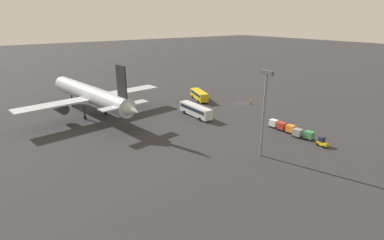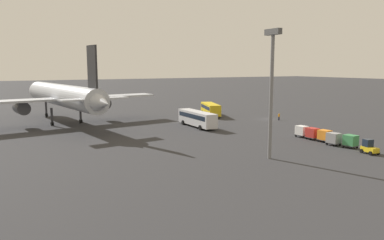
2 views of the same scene
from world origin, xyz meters
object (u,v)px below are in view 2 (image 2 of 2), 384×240
(baggage_tug, at_px, (369,147))
(cargo_cart_white, at_px, (302,131))
(shuttle_bus_near, at_px, (211,109))
(cargo_cart_orange, at_px, (325,135))
(cargo_cart_green, at_px, (351,141))
(airplane, at_px, (64,96))
(shuttle_bus_far, at_px, (197,118))
(worker_person, at_px, (279,117))
(cargo_cart_red, at_px, (312,133))
(cargo_cart_grey, at_px, (334,138))

(baggage_tug, bearing_deg, cargo_cart_white, 4.46)
(shuttle_bus_near, height_order, cargo_cart_orange, shuttle_bus_near)
(baggage_tug, bearing_deg, cargo_cart_green, -4.14)
(shuttle_bus_near, relative_size, cargo_cart_green, 5.33)
(airplane, distance_m, shuttle_bus_far, 30.24)
(worker_person, relative_size, cargo_cart_white, 0.82)
(worker_person, relative_size, cargo_cart_red, 0.82)
(cargo_cart_grey, height_order, cargo_cart_white, same)
(cargo_cart_white, bearing_deg, shuttle_bus_far, 29.76)
(baggage_tug, relative_size, cargo_cart_grey, 1.21)
(cargo_cart_orange, distance_m, cargo_cart_red, 2.61)
(baggage_tug, bearing_deg, airplane, 40.97)
(worker_person, height_order, cargo_cart_orange, cargo_cart_orange)
(cargo_cart_red, bearing_deg, cargo_cart_grey, 172.60)
(cargo_cart_orange, xyz_separation_m, cargo_cart_white, (5.21, 0.08, 0.00))
(cargo_cart_grey, xyz_separation_m, cargo_cart_orange, (2.60, -0.83, 0.00))
(worker_person, bearing_deg, shuttle_bus_near, 34.62)
(worker_person, height_order, cargo_cart_red, cargo_cart_red)
(worker_person, xyz_separation_m, cargo_cart_grey, (-26.37, 11.79, 0.32))
(shuttle_bus_near, xyz_separation_m, worker_person, (-14.70, -10.15, -1.03))
(airplane, relative_size, cargo_cart_orange, 23.03)
(airplane, relative_size, cargo_cart_grey, 23.03)
(worker_person, bearing_deg, cargo_cart_green, 159.22)
(airplane, relative_size, cargo_cart_red, 23.03)
(shuttle_bus_far, bearing_deg, cargo_cart_white, -148.94)
(shuttle_bus_far, xyz_separation_m, cargo_cart_white, (-19.25, -11.01, -0.79))
(cargo_cart_red, bearing_deg, cargo_cart_green, -179.11)
(baggage_tug, height_order, cargo_cart_white, baggage_tug)
(airplane, bearing_deg, cargo_cart_green, -151.58)
(worker_person, bearing_deg, cargo_cart_orange, 155.23)
(shuttle_bus_far, height_order, cargo_cart_white, shuttle_bus_far)
(cargo_cart_orange, bearing_deg, worker_person, -24.77)
(shuttle_bus_far, height_order, cargo_cart_green, shuttle_bus_far)
(worker_person, height_order, cargo_cart_white, cargo_cart_white)
(cargo_cart_grey, height_order, cargo_cart_orange, same)
(shuttle_bus_near, distance_m, shuttle_bus_far, 18.38)
(cargo_cart_white, bearing_deg, cargo_cart_green, -179.74)
(airplane, distance_m, cargo_cart_green, 59.36)
(airplane, xyz_separation_m, baggage_tug, (-51.59, -34.16, -5.28))
(cargo_cart_grey, bearing_deg, cargo_cart_white, -5.48)
(airplane, bearing_deg, cargo_cart_orange, -148.35)
(shuttle_bus_far, height_order, cargo_cart_orange, shuttle_bus_far)
(shuttle_bus_near, distance_m, cargo_cart_grey, 41.11)
(cargo_cart_white, bearing_deg, shuttle_bus_near, -1.54)
(airplane, relative_size, cargo_cart_green, 23.03)
(cargo_cart_grey, bearing_deg, cargo_cart_green, -162.96)
(cargo_cart_green, xyz_separation_m, cargo_cart_red, (7.81, 0.12, 0.00))
(baggage_tug, relative_size, cargo_cart_red, 1.21)
(cargo_cart_green, bearing_deg, airplane, 36.23)
(airplane, height_order, shuttle_bus_far, airplane)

